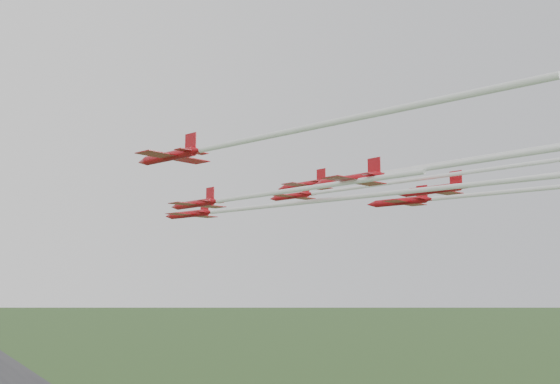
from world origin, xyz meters
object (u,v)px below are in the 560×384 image
jet_row4_left (510,155)px  jet_lead (270,206)px  jet_row3_left (235,143)px  jet_row2_right (355,188)px  jet_row2_left (236,198)px  jet_row3_mid (380,173)px  jet_row3_right (472,195)px  jet_row4_right (517,179)px

jet_row4_left → jet_lead: bearing=77.2°
jet_row3_left → jet_row2_right: bearing=13.2°
jet_row2_left → jet_row4_left: bearing=-89.6°
jet_row3_left → jet_row2_left: bearing=45.3°
jet_row3_mid → jet_row4_left: (-4.09, -22.49, -2.00)m
jet_lead → jet_row2_left: 12.38m
jet_row2_left → jet_row3_right: (36.24, -8.02, 2.08)m
jet_lead → jet_row3_mid: (3.01, -21.87, 2.03)m
jet_row3_left → jet_row4_left: (17.33, -20.50, -3.03)m
jet_row2_right → jet_row3_right: (15.86, -8.45, -0.98)m
jet_row4_left → jet_row3_right: bearing=34.8°
jet_row3_left → jet_row4_right: jet_row3_left is taller
jet_row3_left → jet_row3_right: (44.89, 8.23, -1.33)m
jet_row3_left → jet_row4_right: 36.18m
jet_row2_left → jet_row3_left: size_ratio=0.90×
jet_row3_mid → jet_row4_right: bearing=-44.9°
jet_row4_right → jet_row4_left: bearing=-154.2°
jet_lead → jet_row3_right: bearing=-47.7°
jet_lead → jet_row3_right: size_ratio=1.26×
jet_lead → jet_row4_right: size_ratio=1.27×
jet_row2_right → jet_row4_right: size_ratio=0.99×
jet_row3_mid → jet_row3_right: jet_row3_right is taller
jet_row3_left → jet_row4_right: size_ratio=0.90×
jet_row2_right → jet_row4_left: 39.07m
jet_row3_right → jet_lead: bearing=132.9°
jet_row2_left → jet_row3_right: jet_row3_right is taller
jet_row2_right → jet_row4_left: bearing=-119.7°
jet_lead → jet_row2_right: size_ratio=1.28×
jet_lead → jet_row2_right: 13.09m
jet_lead → jet_row3_mid: size_ratio=1.28×
jet_lead → jet_row3_left: 30.29m
jet_row2_right → jet_row3_right: bearing=-40.3°
jet_row2_left → jet_row4_right: bearing=-54.3°
jet_row3_right → jet_row3_left: bearing=173.8°
jet_row3_right → jet_row2_left: bearing=151.0°
jet_row4_left → jet_row4_right: jet_row4_right is taller
jet_row2_left → jet_row2_right: bearing=-11.7°
jet_row2_right → jet_row3_right: 18.00m
jet_row2_right → jet_row4_right: jet_row2_right is taller
jet_row3_right → jet_row4_right: size_ratio=1.01×
jet_lead → jet_row2_right: jet_row2_right is taller
jet_row3_left → jet_row4_left: jet_row3_left is taller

